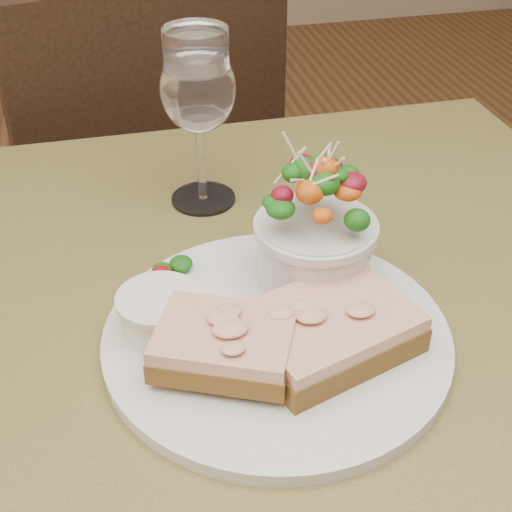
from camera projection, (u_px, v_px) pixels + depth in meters
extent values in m
cube|color=#4B4120|center=(270.00, 342.00, 0.62)|extent=(0.80, 0.80, 0.04)
cylinder|color=black|center=(415.00, 340.00, 1.18)|extent=(0.05, 0.05, 0.71)
cube|color=black|center=(129.00, 205.00, 1.34)|extent=(0.51, 0.51, 0.04)
cube|color=black|center=(158.00, 136.00, 1.07)|extent=(0.42, 0.15, 0.45)
cube|color=black|center=(141.00, 298.00, 1.47)|extent=(0.44, 0.44, 0.45)
cylinder|color=silver|center=(277.00, 337.00, 0.59)|extent=(0.29, 0.29, 0.01)
cube|color=#4A3213|center=(328.00, 335.00, 0.57)|extent=(0.15, 0.13, 0.02)
cube|color=beige|center=(330.00, 318.00, 0.56)|extent=(0.15, 0.13, 0.01)
cube|color=#4A3213|center=(225.00, 349.00, 0.55)|extent=(0.13, 0.11, 0.02)
cube|color=beige|center=(224.00, 335.00, 0.54)|extent=(0.12, 0.11, 0.01)
cylinder|color=silver|center=(160.00, 313.00, 0.58)|extent=(0.06, 0.06, 0.04)
cylinder|color=olive|center=(158.00, 299.00, 0.57)|extent=(0.06, 0.06, 0.01)
cylinder|color=silver|center=(314.00, 251.00, 0.63)|extent=(0.10, 0.10, 0.06)
ellipsoid|color=#0E370A|center=(318.00, 196.00, 0.59)|extent=(0.09, 0.09, 0.06)
ellipsoid|color=#0E370A|center=(177.00, 273.00, 0.64)|extent=(0.04, 0.04, 0.01)
sphere|color=maroon|center=(161.00, 278.00, 0.63)|extent=(0.02, 0.02, 0.02)
cylinder|color=white|center=(203.00, 199.00, 0.78)|extent=(0.07, 0.07, 0.00)
cylinder|color=white|center=(202.00, 160.00, 0.75)|extent=(0.01, 0.01, 0.09)
ellipsoid|color=white|center=(198.00, 89.00, 0.70)|extent=(0.08, 0.08, 0.09)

